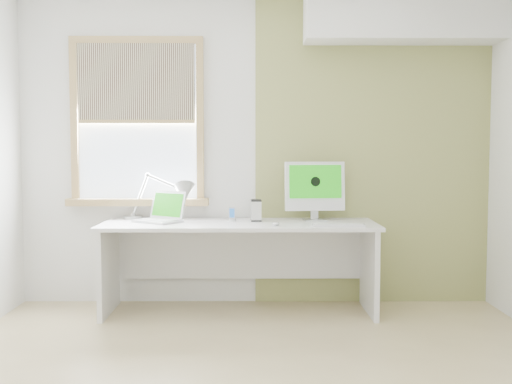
{
  "coord_description": "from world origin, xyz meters",
  "views": [
    {
      "loc": [
        -0.03,
        -3.5,
        1.32
      ],
      "look_at": [
        0.0,
        1.05,
        1.0
      ],
      "focal_mm": 43.04,
      "sensor_mm": 36.0,
      "label": 1
    }
  ],
  "objects_px": {
    "imac": "(315,188)",
    "desk_lamp": "(175,196)",
    "desk": "(239,246)",
    "external_drive": "(256,210)",
    "laptop": "(162,214)"
  },
  "relations": [
    {
      "from": "desk_lamp",
      "to": "imac",
      "type": "height_order",
      "value": "imac"
    },
    {
      "from": "desk_lamp",
      "to": "laptop",
      "type": "distance_m",
      "value": 0.2
    },
    {
      "from": "imac",
      "to": "desk_lamp",
      "type": "bearing_deg",
      "value": 178.7
    },
    {
      "from": "desk_lamp",
      "to": "desk",
      "type": "bearing_deg",
      "value": -13.36
    },
    {
      "from": "laptop",
      "to": "imac",
      "type": "height_order",
      "value": "imac"
    },
    {
      "from": "desk",
      "to": "imac",
      "type": "distance_m",
      "value": 0.78
    },
    {
      "from": "desk",
      "to": "imac",
      "type": "bearing_deg",
      "value": 9.25
    },
    {
      "from": "external_drive",
      "to": "imac",
      "type": "relative_size",
      "value": 0.35
    },
    {
      "from": "desk",
      "to": "desk_lamp",
      "type": "height_order",
      "value": "desk_lamp"
    },
    {
      "from": "desk_lamp",
      "to": "imac",
      "type": "relative_size",
      "value": 1.33
    },
    {
      "from": "external_drive",
      "to": "laptop",
      "type": "bearing_deg",
      "value": -176.27
    },
    {
      "from": "desk",
      "to": "external_drive",
      "type": "xyz_separation_m",
      "value": [
        0.14,
        0.07,
        0.28
      ]
    },
    {
      "from": "desk",
      "to": "desk_lamp",
      "type": "xyz_separation_m",
      "value": [
        -0.54,
        0.13,
        0.4
      ]
    },
    {
      "from": "external_drive",
      "to": "imac",
      "type": "distance_m",
      "value": 0.52
    },
    {
      "from": "external_drive",
      "to": "desk",
      "type": "bearing_deg",
      "value": -153.84
    }
  ]
}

